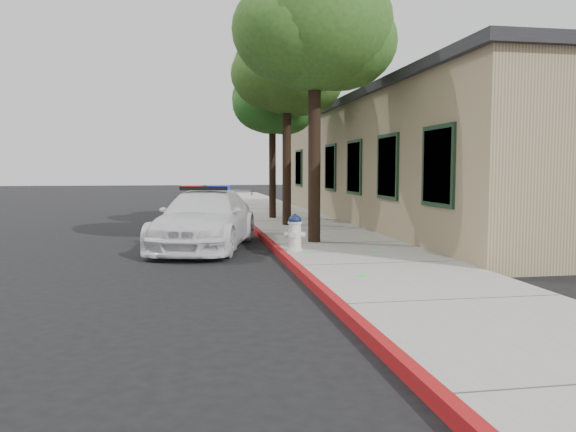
% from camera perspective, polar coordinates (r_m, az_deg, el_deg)
% --- Properties ---
extents(ground, '(120.00, 120.00, 0.00)m').
position_cam_1_polar(ground, '(10.33, 0.66, -5.80)').
color(ground, black).
rests_on(ground, ground).
extents(sidewalk, '(3.20, 60.00, 0.15)m').
position_cam_1_polar(sidewalk, '(13.56, 5.00, -2.98)').
color(sidewalk, gray).
rests_on(sidewalk, ground).
extents(red_curb, '(0.14, 60.00, 0.16)m').
position_cam_1_polar(red_curb, '(13.25, -1.46, -3.12)').
color(red_curb, maroon).
rests_on(red_curb, ground).
extents(clapboard_building, '(7.30, 20.89, 4.24)m').
position_cam_1_polar(clapboard_building, '(20.83, 14.43, 5.21)').
color(clapboard_building, tan).
rests_on(clapboard_building, ground).
extents(police_car, '(3.05, 5.08, 1.50)m').
position_cam_1_polar(police_car, '(13.72, -8.31, -0.33)').
color(police_car, silver).
rests_on(police_car, ground).
extents(fire_hydrant, '(0.45, 0.39, 0.79)m').
position_cam_1_polar(fire_hydrant, '(12.11, 0.69, -1.65)').
color(fire_hydrant, silver).
rests_on(fire_hydrant, sidewalk).
extents(street_tree_near, '(3.97, 3.64, 6.66)m').
position_cam_1_polar(street_tree_near, '(13.95, 2.75, 18.10)').
color(street_tree_near, black).
rests_on(street_tree_near, sidewalk).
extents(street_tree_mid, '(3.54, 3.26, 6.22)m').
position_cam_1_polar(street_tree_mid, '(18.06, -0.07, 14.10)').
color(street_tree_mid, black).
rests_on(street_tree_mid, sidewalk).
extents(street_tree_far, '(3.02, 2.86, 5.42)m').
position_cam_1_polar(street_tree_far, '(20.55, -1.47, 11.23)').
color(street_tree_far, black).
rests_on(street_tree_far, sidewalk).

